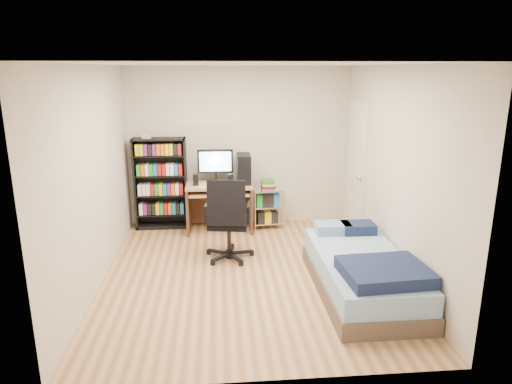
{
  "coord_description": "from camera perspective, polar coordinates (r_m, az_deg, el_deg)",
  "views": [
    {
      "loc": [
        -0.35,
        -5.15,
        2.45
      ],
      "look_at": [
        0.13,
        0.4,
        0.94
      ],
      "focal_mm": 32.0,
      "sensor_mm": 36.0,
      "label": 1
    }
  ],
  "objects": [
    {
      "name": "room",
      "position": [
        5.3,
        -1.03,
        2.08
      ],
      "size": [
        3.58,
        4.08,
        2.58
      ],
      "color": "tan",
      "rests_on": "ground"
    },
    {
      "name": "bed",
      "position": [
        5.32,
        13.19,
        -9.76
      ],
      "size": [
        0.98,
        1.95,
        0.56
      ],
      "color": "brown",
      "rests_on": "room"
    },
    {
      "name": "door",
      "position": [
        6.98,
        12.49,
        2.81
      ],
      "size": [
        0.12,
        0.8,
        2.0
      ],
      "color": "silver",
      "rests_on": "room"
    },
    {
      "name": "office_chair",
      "position": [
        6.02,
        -3.47,
        -5.23
      ],
      "size": [
        0.76,
        0.76,
        1.12
      ],
      "rotation": [
        0.0,
        0.0,
        -0.15
      ],
      "color": "black",
      "rests_on": "room"
    },
    {
      "name": "computer_desk",
      "position": [
        7.04,
        -3.81,
        0.58
      ],
      "size": [
        1.0,
        0.58,
        1.26
      ],
      "color": "tan",
      "rests_on": "room"
    },
    {
      "name": "wire_cart",
      "position": [
        7.18,
        1.43,
        -0.59
      ],
      "size": [
        0.51,
        0.39,
        0.77
      ],
      "rotation": [
        0.0,
        0.0,
        0.1
      ],
      "color": "silver",
      "rests_on": "room"
    },
    {
      "name": "media_shelf",
      "position": [
        7.25,
        -11.81,
        1.17
      ],
      "size": [
        0.8,
        0.27,
        1.49
      ],
      "color": "black",
      "rests_on": "room"
    }
  ]
}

